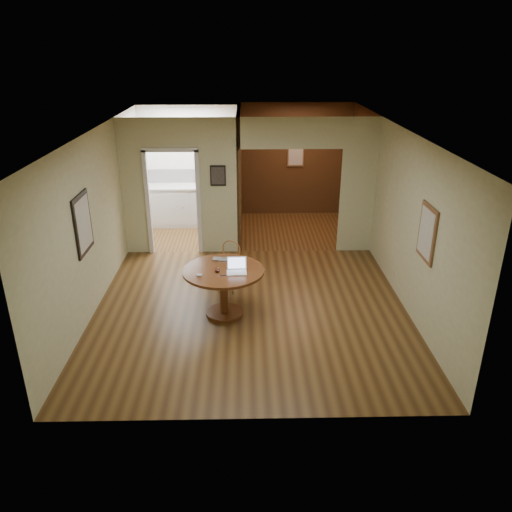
{
  "coord_description": "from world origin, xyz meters",
  "views": [
    {
      "loc": [
        -0.07,
        -7.01,
        3.95
      ],
      "look_at": [
        0.08,
        -0.2,
        1.04
      ],
      "focal_mm": 35.0,
      "sensor_mm": 36.0,
      "label": 1
    }
  ],
  "objects_px": {
    "open_laptop": "(237,268)",
    "chair": "(230,263)",
    "dining_table": "(224,281)",
    "closed_laptop": "(223,260)"
  },
  "relations": [
    {
      "from": "open_laptop",
      "to": "chair",
      "type": "bearing_deg",
      "value": 95.71
    },
    {
      "from": "chair",
      "to": "open_laptop",
      "type": "bearing_deg",
      "value": -60.11
    },
    {
      "from": "dining_table",
      "to": "chair",
      "type": "distance_m",
      "value": 0.93
    },
    {
      "from": "closed_laptop",
      "to": "open_laptop",
      "type": "bearing_deg",
      "value": -52.04
    },
    {
      "from": "open_laptop",
      "to": "closed_laptop",
      "type": "relative_size",
      "value": 0.91
    },
    {
      "from": "dining_table",
      "to": "chair",
      "type": "bearing_deg",
      "value": 85.97
    },
    {
      "from": "dining_table",
      "to": "closed_laptop",
      "type": "distance_m",
      "value": 0.38
    },
    {
      "from": "dining_table",
      "to": "closed_laptop",
      "type": "relative_size",
      "value": 3.71
    },
    {
      "from": "chair",
      "to": "closed_laptop",
      "type": "distance_m",
      "value": 0.69
    },
    {
      "from": "chair",
      "to": "open_laptop",
      "type": "height_order",
      "value": "open_laptop"
    }
  ]
}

